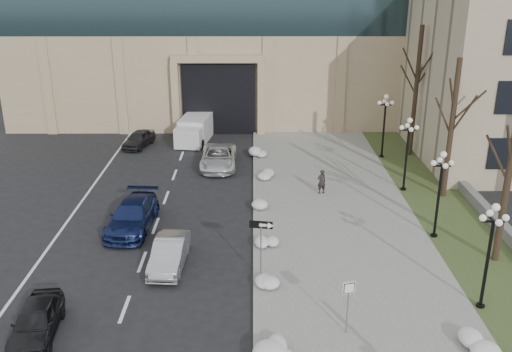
{
  "coord_description": "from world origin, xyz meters",
  "views": [
    {
      "loc": [
        -1.12,
        -14.24,
        13.52
      ],
      "look_at": [
        -1.01,
        12.43,
        3.5
      ],
      "focal_mm": 40.0,
      "sensor_mm": 36.0,
      "label": 1
    }
  ],
  "objects_px": {
    "car_a": "(36,321)",
    "car_c": "(132,216)",
    "car_d": "(219,157)",
    "lamppost_a": "(490,242)",
    "lamppost_c": "(408,145)",
    "lamppost_d": "(385,117)",
    "car_e": "(139,139)",
    "pedestrian": "(322,182)",
    "box_truck": "(196,128)",
    "one_way_sign": "(265,232)",
    "car_b": "(169,254)",
    "keep_sign": "(348,297)",
    "lamppost_b": "(440,183)"
  },
  "relations": [
    {
      "from": "car_a",
      "to": "box_truck",
      "type": "distance_m",
      "value": 26.25
    },
    {
      "from": "box_truck",
      "to": "lamppost_b",
      "type": "height_order",
      "value": "lamppost_b"
    },
    {
      "from": "pedestrian",
      "to": "one_way_sign",
      "type": "bearing_deg",
      "value": 51.96
    },
    {
      "from": "one_way_sign",
      "to": "car_d",
      "type": "bearing_deg",
      "value": 110.6
    },
    {
      "from": "car_e",
      "to": "lamppost_a",
      "type": "height_order",
      "value": "lamppost_a"
    },
    {
      "from": "box_truck",
      "to": "lamppost_d",
      "type": "relative_size",
      "value": 1.32
    },
    {
      "from": "car_c",
      "to": "keep_sign",
      "type": "xyz_separation_m",
      "value": [
        10.1,
        -9.48,
        0.97
      ]
    },
    {
      "from": "car_b",
      "to": "lamppost_c",
      "type": "bearing_deg",
      "value": 37.82
    },
    {
      "from": "pedestrian",
      "to": "lamppost_a",
      "type": "bearing_deg",
      "value": 95.06
    },
    {
      "from": "one_way_sign",
      "to": "lamppost_c",
      "type": "xyz_separation_m",
      "value": [
        8.93,
        10.65,
        0.68
      ]
    },
    {
      "from": "one_way_sign",
      "to": "lamppost_c",
      "type": "relative_size",
      "value": 0.61
    },
    {
      "from": "pedestrian",
      "to": "lamppost_c",
      "type": "xyz_separation_m",
      "value": [
        5.25,
        0.62,
        2.18
      ]
    },
    {
      "from": "car_b",
      "to": "car_d",
      "type": "height_order",
      "value": "car_d"
    },
    {
      "from": "car_d",
      "to": "one_way_sign",
      "type": "distance_m",
      "value": 15.61
    },
    {
      "from": "car_d",
      "to": "car_e",
      "type": "height_order",
      "value": "car_d"
    },
    {
      "from": "box_truck",
      "to": "lamppost_b",
      "type": "distance_m",
      "value": 22.74
    },
    {
      "from": "pedestrian",
      "to": "lamppost_b",
      "type": "distance_m",
      "value": 8.18
    },
    {
      "from": "lamppost_a",
      "to": "car_c",
      "type": "bearing_deg",
      "value": 154.26
    },
    {
      "from": "car_d",
      "to": "lamppost_a",
      "type": "height_order",
      "value": "lamppost_a"
    },
    {
      "from": "pedestrian",
      "to": "lamppost_d",
      "type": "distance_m",
      "value": 9.11
    },
    {
      "from": "car_e",
      "to": "box_truck",
      "type": "height_order",
      "value": "box_truck"
    },
    {
      "from": "car_c",
      "to": "pedestrian",
      "type": "bearing_deg",
      "value": 27.41
    },
    {
      "from": "lamppost_b",
      "to": "lamppost_d",
      "type": "height_order",
      "value": "same"
    },
    {
      "from": "keep_sign",
      "to": "car_a",
      "type": "bearing_deg",
      "value": 163.8
    },
    {
      "from": "car_e",
      "to": "box_truck",
      "type": "relative_size",
      "value": 0.59
    },
    {
      "from": "box_truck",
      "to": "one_way_sign",
      "type": "height_order",
      "value": "one_way_sign"
    },
    {
      "from": "lamppost_a",
      "to": "car_a",
      "type": "bearing_deg",
      "value": -174.3
    },
    {
      "from": "car_a",
      "to": "car_c",
      "type": "bearing_deg",
      "value": 73.49
    },
    {
      "from": "box_truck",
      "to": "lamppost_c",
      "type": "xyz_separation_m",
      "value": [
        14.09,
        -11.22,
        2.14
      ]
    },
    {
      "from": "car_b",
      "to": "box_truck",
      "type": "height_order",
      "value": "box_truck"
    },
    {
      "from": "car_d",
      "to": "car_e",
      "type": "distance_m",
      "value": 8.03
    },
    {
      "from": "lamppost_c",
      "to": "lamppost_d",
      "type": "relative_size",
      "value": 1.0
    },
    {
      "from": "lamppost_c",
      "to": "one_way_sign",
      "type": "bearing_deg",
      "value": -129.96
    },
    {
      "from": "pedestrian",
      "to": "lamppost_c",
      "type": "distance_m",
      "value": 5.72
    },
    {
      "from": "car_a",
      "to": "lamppost_a",
      "type": "bearing_deg",
      "value": -0.07
    },
    {
      "from": "keep_sign",
      "to": "car_c",
      "type": "bearing_deg",
      "value": 120.67
    },
    {
      "from": "car_e",
      "to": "keep_sign",
      "type": "relative_size",
      "value": 1.58
    },
    {
      "from": "box_truck",
      "to": "one_way_sign",
      "type": "relative_size",
      "value": 2.16
    },
    {
      "from": "one_way_sign",
      "to": "car_b",
      "type": "bearing_deg",
      "value": 174.17
    },
    {
      "from": "car_b",
      "to": "one_way_sign",
      "type": "distance_m",
      "value": 4.95
    },
    {
      "from": "car_a",
      "to": "keep_sign",
      "type": "distance_m",
      "value": 11.94
    },
    {
      "from": "car_e",
      "to": "lamppost_d",
      "type": "distance_m",
      "value": 18.75
    },
    {
      "from": "car_c",
      "to": "car_e",
      "type": "height_order",
      "value": "car_c"
    },
    {
      "from": "car_e",
      "to": "pedestrian",
      "type": "xyz_separation_m",
      "value": [
        13.13,
        -9.92,
        0.25
      ]
    },
    {
      "from": "keep_sign",
      "to": "car_e",
      "type": "bearing_deg",
      "value": 101.33
    },
    {
      "from": "car_b",
      "to": "lamppost_c",
      "type": "xyz_separation_m",
      "value": [
        13.4,
        9.42,
        2.4
      ]
    },
    {
      "from": "car_c",
      "to": "keep_sign",
      "type": "relative_size",
      "value": 2.22
    },
    {
      "from": "pedestrian",
      "to": "box_truck",
      "type": "bearing_deg",
      "value": -71.15
    },
    {
      "from": "car_a",
      "to": "keep_sign",
      "type": "bearing_deg",
      "value": -5.82
    },
    {
      "from": "car_d",
      "to": "lamppost_b",
      "type": "relative_size",
      "value": 1.09
    }
  ]
}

